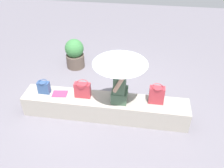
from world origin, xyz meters
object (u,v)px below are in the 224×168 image
Objects in this scene: magazine at (60,94)px; planter_near at (75,54)px; tote_bag_canvas at (157,95)px; shoulder_bag_spare at (83,90)px; handbag_black at (44,87)px; person_seated at (120,83)px; parasol at (120,58)px.

planter_near is at bearing -91.07° from magazine.
tote_bag_canvas is 1.35m from shoulder_bag_spare.
handbag_black is at bearing -8.01° from magazine.
person_seated is 0.73m from shoulder_bag_spare.
planter_near is at bearing -39.31° from tote_bag_canvas.
person_seated is 2.52× the size of tote_bag_canvas.
parasol is at bearing 93.61° from person_seated.
magazine is 1.67m from planter_near.
person_seated is 0.85× the size of parasol.
tote_bag_canvas is at bearing -179.27° from handbag_black.
planter_near is (1.99, -1.63, -0.21)m from tote_bag_canvas.
parasol is 2.96× the size of tote_bag_canvas.
person_seated is 0.54m from parasol.
parasol reaches higher than magazine.
handbag_black is 0.35× the size of planter_near.
person_seated is at bearing -179.07° from shoulder_bag_spare.
parasol is at bearing 127.88° from planter_near.
person_seated is 3.21× the size of magazine.
parasol reaches higher than shoulder_bag_spare.
parasol is at bearing 7.07° from tote_bag_canvas.
person_seated is at bearing 128.76° from planter_near.
tote_bag_canvas is 1.12× the size of shoulder_bag_spare.
person_seated is at bearing -86.39° from parasol.
person_seated reaches higher than planter_near.
person_seated is 1.21m from magazine.
shoulder_bag_spare is at bearing 0.93° from person_seated.
parasol reaches higher than planter_near.
shoulder_bag_spare is at bearing 1.50° from tote_bag_canvas.
tote_bag_canvas is 1.27× the size of magazine.
shoulder_bag_spare is 0.43× the size of planter_near.
shoulder_bag_spare is 1.14× the size of magazine.
person_seated is 2.82× the size of shoulder_bag_spare.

